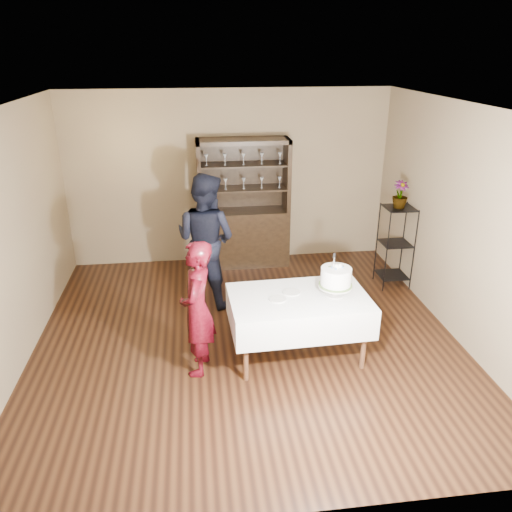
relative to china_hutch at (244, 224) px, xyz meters
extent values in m
plane|color=black|center=(-0.20, -2.25, -0.66)|extent=(5.00, 5.00, 0.00)
plane|color=silver|center=(-0.20, -2.25, 2.04)|extent=(5.00, 5.00, 0.00)
cube|color=#75624B|center=(-0.20, 0.25, 0.69)|extent=(5.00, 0.02, 2.70)
cube|color=#75624B|center=(-2.70, -2.25, 0.69)|extent=(0.02, 5.00, 2.70)
cube|color=#75624B|center=(2.30, -2.25, 0.69)|extent=(0.02, 5.00, 2.70)
cube|color=black|center=(0.00, -0.01, -0.21)|extent=(1.40, 0.48, 0.90)
cube|color=black|center=(0.00, 0.21, 0.79)|extent=(1.40, 0.03, 1.10)
cube|color=black|center=(0.00, -0.01, 1.31)|extent=(1.40, 0.48, 0.06)
cube|color=black|center=(0.00, -0.01, 0.59)|extent=(1.28, 0.42, 0.02)
cube|color=black|center=(0.00, -0.01, 0.96)|extent=(1.28, 0.42, 0.02)
cylinder|color=black|center=(1.88, -1.25, -0.06)|extent=(0.02, 0.02, 1.20)
cylinder|color=black|center=(2.28, -1.25, -0.06)|extent=(0.02, 0.02, 1.20)
cylinder|color=black|center=(1.88, -0.85, -0.06)|extent=(0.02, 0.02, 1.20)
cylinder|color=black|center=(2.28, -0.85, -0.06)|extent=(0.02, 0.02, 1.20)
cube|color=black|center=(2.08, -1.05, -0.51)|extent=(0.40, 0.40, 0.02)
cube|color=black|center=(2.08, -1.05, -0.01)|extent=(0.40, 0.40, 0.01)
cube|color=black|center=(2.08, -1.05, 0.52)|extent=(0.40, 0.40, 0.02)
cube|color=silver|center=(0.33, -2.69, -0.09)|extent=(1.54, 0.99, 0.35)
cylinder|color=#4C2E1C|center=(-0.30, -3.06, -0.31)|extent=(0.06, 0.06, 0.71)
cylinder|color=#4C2E1C|center=(0.98, -3.01, -0.31)|extent=(0.06, 0.06, 0.71)
cylinder|color=#4C2E1C|center=(-0.33, -2.36, -0.31)|extent=(0.06, 0.06, 0.71)
cylinder|color=#4C2E1C|center=(0.96, -2.31, -0.31)|extent=(0.06, 0.06, 0.71)
imported|color=#33040C|center=(-0.78, -2.81, 0.08)|extent=(0.45, 0.60, 1.49)
imported|color=black|center=(-0.63, -1.20, 0.23)|extent=(1.10, 1.05, 1.79)
cylinder|color=beige|center=(0.72, -2.71, 0.09)|extent=(0.21, 0.21, 0.01)
cylinder|color=beige|center=(0.72, -2.71, 0.14)|extent=(0.05, 0.05, 0.10)
cylinder|color=beige|center=(0.72, -2.71, 0.20)|extent=(0.37, 0.37, 0.02)
cylinder|color=#4D6C33|center=(0.72, -2.71, 0.22)|extent=(0.36, 0.36, 0.02)
cylinder|color=white|center=(0.72, -2.71, 0.31)|extent=(0.43, 0.43, 0.21)
sphere|color=#5D80C9|center=(0.75, -2.71, 0.42)|extent=(0.02, 0.02, 0.02)
cube|color=white|center=(0.68, -2.73, 0.48)|extent=(0.03, 0.03, 0.14)
cube|color=black|center=(0.68, -2.73, 0.57)|extent=(0.03, 0.03, 0.05)
cylinder|color=beige|center=(0.08, -2.73, 0.10)|extent=(0.23, 0.23, 0.01)
cylinder|color=beige|center=(0.26, -2.59, 0.10)|extent=(0.23, 0.23, 0.01)
imported|color=#4D6C33|center=(2.06, -1.07, 0.71)|extent=(0.23, 0.23, 0.38)
camera|label=1|loc=(-0.75, -7.41, 2.60)|focal=35.00mm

